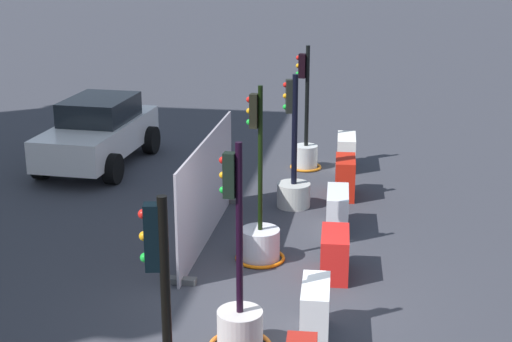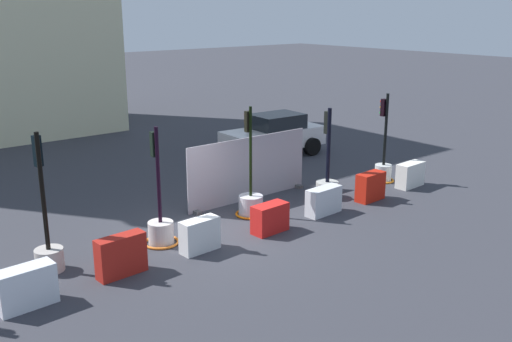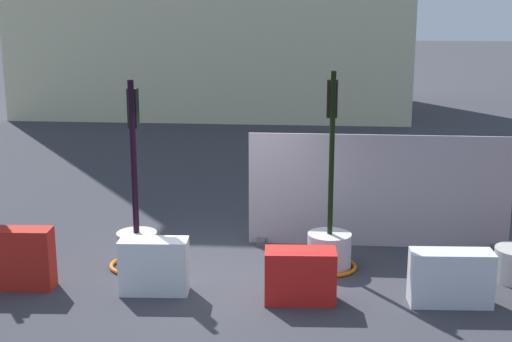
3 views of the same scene
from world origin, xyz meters
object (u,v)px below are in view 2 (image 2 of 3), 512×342
Objects in this scene: traffic_light_3 at (251,201)px; traffic_light_5 at (383,165)px; construction_barrier_2 at (121,256)px; construction_barrier_7 at (410,175)px; traffic_light_1 at (48,245)px; traffic_light_4 at (327,181)px; construction_barrier_1 at (26,287)px; construction_barrier_5 at (324,201)px; construction_barrier_4 at (270,218)px; car_white_van at (274,135)px; traffic_light_2 at (160,226)px; construction_barrier_6 at (370,187)px; construction_barrier_3 at (200,235)px.

traffic_light_3 reaches higher than traffic_light_5.
construction_barrier_2 is 10.37m from construction_barrier_7.
traffic_light_1 is at bearing 179.68° from traffic_light_3.
construction_barrier_1 is at bearing -173.63° from traffic_light_4.
construction_barrier_1 reaches higher than construction_barrier_5.
construction_barrier_7 is (0.19, -0.98, -0.15)m from traffic_light_5.
traffic_light_4 is at bearing -1.92° from traffic_light_1.
construction_barrier_4 is 0.24× the size of car_white_van.
construction_barrier_4 is 2.09m from construction_barrier_5.
traffic_light_2 reaches higher than traffic_light_4.
construction_barrier_7 is (2.11, 0.08, -0.03)m from construction_barrier_6.
traffic_light_3 is at bearing 72.43° from construction_barrier_4.
traffic_light_5 is at bearing -83.96° from car_white_van.
car_white_van is (7.58, 6.01, 0.43)m from construction_barrier_3.
construction_barrier_2 is at bearing 3.21° from construction_barrier_1.
car_white_van is at bearing 96.04° from traffic_light_5.
car_white_van is at bearing 60.85° from construction_barrier_5.
construction_barrier_6 is (3.65, -1.29, 0.00)m from traffic_light_3.
traffic_light_4 reaches higher than construction_barrier_4.
traffic_light_5 is (2.74, 0.03, 0.01)m from traffic_light_4.
construction_barrier_5 is at bearing -165.38° from traffic_light_5.
traffic_light_4 is 5.53m from car_white_van.
traffic_light_5 is 10.23m from construction_barrier_2.
traffic_light_5 is 5.07m from car_white_van.
traffic_light_2 reaches higher than construction_barrier_6.
traffic_light_1 is at bearing -156.12° from car_white_van.
construction_barrier_7 is at bearing 0.63° from construction_barrier_5.
traffic_light_4 is 5.45m from construction_barrier_3.
construction_barrier_1 is 8.36m from construction_barrier_5.
traffic_light_2 is 3.83m from construction_barrier_1.
construction_barrier_6 is at bearing 0.17° from construction_barrier_1.
construction_barrier_3 is 0.87× the size of construction_barrier_5.
construction_barrier_5 is at bearing 0.48° from construction_barrier_1.
traffic_light_4 is 2.81× the size of construction_barrier_6.
construction_barrier_5 is (8.36, 0.07, -0.03)m from construction_barrier_1.
construction_barrier_4 is at bearing -3.73° from construction_barrier_3.
construction_barrier_5 is at bearing -119.15° from car_white_van.
construction_barrier_2 reaches higher than construction_barrier_6.
construction_barrier_6 is at bearing -1.12° from construction_barrier_5.
traffic_light_2 is 2.72× the size of construction_barrier_7.
traffic_light_4 reaches higher than construction_barrier_6.
traffic_light_1 is at bearing 178.67° from traffic_light_5.
car_white_van is at bearing 27.57° from construction_barrier_1.
construction_barrier_2 is 0.98× the size of construction_barrier_5.
construction_barrier_6 is at bearing -8.00° from traffic_light_1.
car_white_van reaches higher than construction_barrier_6.
traffic_light_2 is 5.87m from traffic_light_4.
construction_barrier_4 is at bearing -161.63° from traffic_light_4.
traffic_light_2 is 1.06× the size of traffic_light_4.
construction_barrier_5 is 1.99m from construction_barrier_6.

